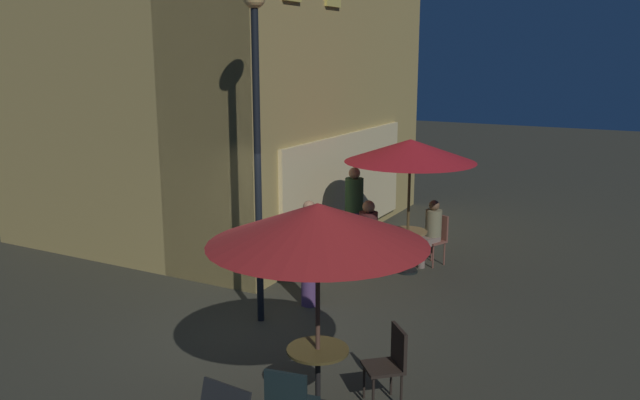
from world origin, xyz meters
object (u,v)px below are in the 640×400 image
object	(u,v)px
patron_seated_0	(431,229)
cafe_chair_2	(436,235)
cafe_table_0	(318,368)
patron_standing_3	(354,213)
street_lamp_near_corner	(256,102)
patron_standing_2	(309,253)
patio_umbrella_1	(410,151)
patron_seated_1	(371,231)
cafe_chair_3	(364,242)
patio_umbrella_0	(318,225)
cafe_table_1	(407,243)
cafe_chair_1	(391,359)

from	to	relation	value
patron_seated_0	cafe_chair_2	bearing A→B (deg)	180.00
cafe_table_0	patron_standing_3	distance (m)	5.56
street_lamp_near_corner	patron_standing_2	size ratio (longest dim) A/B	2.83
patron_seated_0	patron_standing_3	world-z (taller)	patron_standing_3
patio_umbrella_1	patron_seated_1	world-z (taller)	patio_umbrella_1
cafe_chair_2	cafe_chair_3	world-z (taller)	cafe_chair_2
cafe_table_0	patio_umbrella_0	size ratio (longest dim) A/B	0.32
patron_seated_1	patron_standing_2	world-z (taller)	patron_standing_2
street_lamp_near_corner	patron_seated_0	xyz separation A→B (m)	(3.67, -1.37, -2.52)
patron_seated_0	cafe_table_1	bearing A→B (deg)	0.00
cafe_chair_3	patron_seated_0	xyz separation A→B (m)	(0.81, -1.00, 0.17)
cafe_chair_3	patron_standing_2	size ratio (longest dim) A/B	0.51
patron_seated_0	cafe_chair_3	bearing A→B (deg)	-27.87
cafe_table_1	patio_umbrella_0	bearing A→B (deg)	-170.40
cafe_chair_2	patron_standing_3	distance (m)	1.59
cafe_chair_3	patron_seated_0	bearing A→B (deg)	21.53
cafe_chair_1	cafe_table_1	bearing A→B (deg)	-113.63
patron_seated_0	patron_seated_1	size ratio (longest dim) A/B	0.95
cafe_table_1	cafe_chair_1	distance (m)	4.61
street_lamp_near_corner	cafe_chair_1	distance (m)	3.94
patio_umbrella_1	patron_standing_3	xyz separation A→B (m)	(0.23, 1.18, -1.30)
cafe_table_0	cafe_chair_2	xyz separation A→B (m)	(5.65, 0.53, 0.02)
cafe_chair_1	patron_standing_2	xyz separation A→B (m)	(2.15, 2.24, 0.32)
street_lamp_near_corner	cafe_chair_3	xyz separation A→B (m)	(2.86, -0.37, -2.70)
patio_umbrella_1	cafe_chair_3	xyz separation A→B (m)	(-0.24, 0.76, -1.69)
cafe_table_1	cafe_chair_2	distance (m)	0.77
patio_umbrella_0	cafe_table_1	bearing A→B (deg)	9.60
street_lamp_near_corner	patron_standing_3	world-z (taller)	street_lamp_near_corner
cafe_table_0	patron_standing_3	size ratio (longest dim) A/B	0.42
cafe_table_1	patio_umbrella_0	size ratio (longest dim) A/B	0.33
patron_seated_0	patron_standing_2	size ratio (longest dim) A/B	0.74
cafe_table_1	patron_seated_0	bearing A→B (deg)	-23.04
street_lamp_near_corner	patron_seated_0	bearing A→B (deg)	-20.42
patio_umbrella_0	patio_umbrella_1	distance (m)	5.01
patio_umbrella_0	patron_standing_3	size ratio (longest dim) A/B	1.32
cafe_table_1	patron_standing_2	world-z (taller)	patron_standing_2
cafe_chair_2	patron_standing_3	bearing A→B (deg)	-49.07
cafe_table_0	patio_umbrella_0	distance (m)	1.61
patio_umbrella_1	patron_seated_0	world-z (taller)	patio_umbrella_1
cafe_table_1	patron_standing_2	bearing A→B (deg)	160.75
cafe_chair_3	patron_standing_3	world-z (taller)	patron_standing_3
cafe_table_0	patio_umbrella_1	xyz separation A→B (m)	(4.94, 0.84, 1.68)
cafe_chair_1	patio_umbrella_1	bearing A→B (deg)	-113.63
patron_standing_2	cafe_table_1	bearing A→B (deg)	27.12
cafe_chair_2	cafe_chair_3	bearing A→B (deg)	-25.05
cafe_chair_2	patron_standing_2	size ratio (longest dim) A/B	0.56
patron_standing_3	patio_umbrella_0	bearing A→B (deg)	72.84
patio_umbrella_1	cafe_chair_2	bearing A→B (deg)	-23.04
cafe_table_0	cafe_chair_3	size ratio (longest dim) A/B	0.89
patio_umbrella_0	cafe_chair_1	bearing A→B (deg)	-47.95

